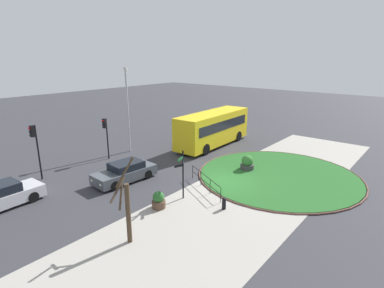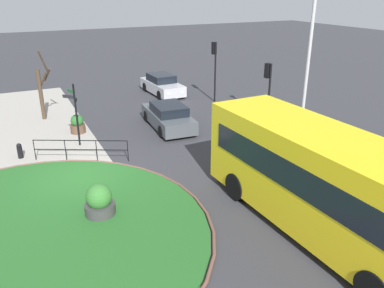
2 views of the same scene
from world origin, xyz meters
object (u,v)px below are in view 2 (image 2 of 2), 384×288
(car_near_lane, at_px, (168,116))
(traffic_light_near, at_px, (268,81))
(signpost_directional, at_px, (75,110))
(car_far_lane, at_px, (162,85))
(lamppost_tall, at_px, (308,60))
(planter_near_signpost, at_px, (78,125))
(bollard_foreground, at_px, (20,151))
(street_tree_bare, at_px, (42,90))
(planter_kerbside, at_px, (99,202))
(traffic_light_far, at_px, (214,58))
(bus_yellow, at_px, (325,183))

(car_near_lane, xyz_separation_m, traffic_light_near, (2.08, 4.92, 1.91))
(signpost_directional, relative_size, car_far_lane, 0.71)
(car_near_lane, relative_size, lamppost_tall, 0.60)
(car_near_lane, xyz_separation_m, planter_near_signpost, (-1.33, -4.61, -0.18))
(bollard_foreground, relative_size, street_tree_bare, 0.18)
(signpost_directional, bearing_deg, lamppost_tall, 67.00)
(traffic_light_near, distance_m, planter_kerbside, 11.76)
(bollard_foreground, relative_size, car_near_lane, 0.16)
(bollard_foreground, distance_m, street_tree_bare, 5.85)
(car_near_lane, bearing_deg, traffic_light_far, -49.16)
(car_far_lane, distance_m, planter_near_signpost, 8.96)
(signpost_directional, bearing_deg, car_far_lane, 135.01)
(signpost_directional, bearing_deg, traffic_light_near, 80.36)
(lamppost_tall, bearing_deg, car_near_lane, -132.20)
(bollard_foreground, height_order, lamppost_tall, lamppost_tall)
(planter_near_signpost, bearing_deg, car_far_lane, 128.48)
(lamppost_tall, relative_size, planter_kerbside, 6.31)
(bollard_foreground, height_order, traffic_light_near, traffic_light_near)
(bus_yellow, height_order, traffic_light_near, traffic_light_near)
(signpost_directional, distance_m, bollard_foreground, 3.06)
(signpost_directional, xyz_separation_m, street_tree_bare, (-4.95, -0.96, -0.04))
(lamppost_tall, bearing_deg, traffic_light_far, -177.71)
(planter_near_signpost, bearing_deg, traffic_light_far, 103.81)
(car_far_lane, bearing_deg, lamppost_tall, 11.00)
(bus_yellow, relative_size, planter_kerbside, 7.82)
(traffic_light_near, bearing_deg, car_far_lane, 1.92)
(bollard_foreground, xyz_separation_m, planter_kerbside, (6.31, 2.10, 0.16))
(bollard_foreground, distance_m, traffic_light_near, 12.73)
(traffic_light_near, relative_size, planter_kerbside, 2.94)
(signpost_directional, bearing_deg, traffic_light_far, 112.63)
(planter_near_signpost, relative_size, planter_kerbside, 0.85)
(bus_yellow, xyz_separation_m, lamppost_tall, (-6.40, 4.67, 2.29))
(lamppost_tall, xyz_separation_m, planter_kerbside, (2.52, -10.64, -3.49))
(car_near_lane, relative_size, planter_near_signpost, 4.46)
(lamppost_tall, bearing_deg, bollard_foreground, -106.59)
(signpost_directional, height_order, planter_near_signpost, signpost_directional)
(bus_yellow, distance_m, car_far_lane, 18.11)
(planter_kerbside, bearing_deg, lamppost_tall, 103.32)
(signpost_directional, relative_size, traffic_light_near, 0.88)
(signpost_directional, xyz_separation_m, car_far_lane, (-7.31, 7.31, -1.12))
(bollard_foreground, bearing_deg, signpost_directional, 100.16)
(traffic_light_near, xyz_separation_m, planter_kerbside, (5.12, -10.39, -2.02))
(lamppost_tall, height_order, planter_kerbside, lamppost_tall)
(traffic_light_near, bearing_deg, car_near_lane, 53.38)
(traffic_light_far, height_order, planter_kerbside, traffic_light_far)
(street_tree_bare, bearing_deg, traffic_light_far, 85.25)
(signpost_directional, distance_m, car_near_lane, 5.05)
(bollard_foreground, height_order, car_far_lane, car_far_lane)
(traffic_light_near, height_order, traffic_light_far, traffic_light_far)
(bollard_foreground, bearing_deg, bus_yellow, 38.35)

